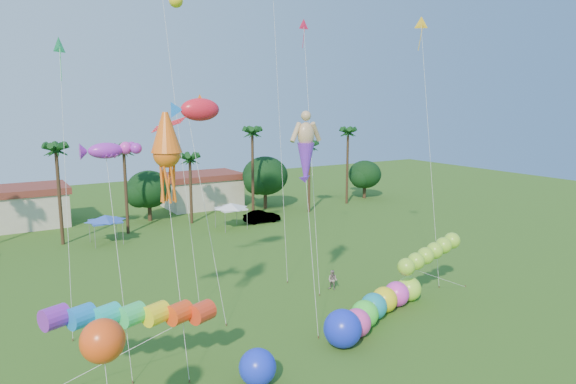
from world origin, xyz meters
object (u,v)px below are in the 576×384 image
spectator_b (333,280)px  blue_ball (258,367)px  car_b (262,217)px  caterpillar_inflatable (373,309)px

spectator_b → blue_ball: bearing=-83.2°
car_b → caterpillar_inflatable: size_ratio=0.40×
caterpillar_inflatable → blue_ball: bearing=173.3°
blue_ball → spectator_b: bearing=38.3°
car_b → caterpillar_inflatable: 30.72m
spectator_b → blue_ball: blue_ball is taller
car_b → blue_ball: size_ratio=2.28×
spectator_b → caterpillar_inflatable: caterpillar_inflatable is taller
spectator_b → caterpillar_inflatable: (-1.43, -6.47, 0.19)m
caterpillar_inflatable → blue_ball: (-10.20, -2.72, 0.00)m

